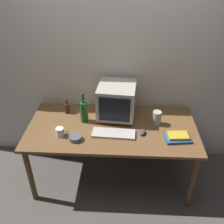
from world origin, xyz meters
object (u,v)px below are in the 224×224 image
(computer_mouse, at_px, (142,132))
(bottle_tall, at_px, (84,111))
(book_stack, at_px, (178,137))
(mug, at_px, (60,132))
(metal_canister, at_px, (157,118))
(keyboard, at_px, (114,134))
(crt_monitor, at_px, (117,101))
(bottle_short, at_px, (67,108))
(cd_spindle, at_px, (75,138))

(computer_mouse, height_order, bottle_tall, bottle_tall)
(book_stack, height_order, mug, mug)
(book_stack, bearing_deg, metal_canister, 126.69)
(keyboard, height_order, mug, mug)
(crt_monitor, bearing_deg, bottle_short, 175.65)
(keyboard, bearing_deg, metal_canister, 27.61)
(crt_monitor, height_order, book_stack, crt_monitor)
(crt_monitor, height_order, keyboard, crt_monitor)
(crt_monitor, xyz_separation_m, bottle_tall, (-0.33, -0.11, -0.07))
(keyboard, height_order, bottle_tall, bottle_tall)
(mug, bearing_deg, cd_spindle, -19.81)
(crt_monitor, bearing_deg, mug, -144.96)
(bottle_tall, height_order, cd_spindle, bottle_tall)
(keyboard, distance_m, mug, 0.52)
(crt_monitor, distance_m, mug, 0.67)
(crt_monitor, distance_m, bottle_short, 0.57)
(computer_mouse, relative_size, cd_spindle, 0.83)
(mug, bearing_deg, crt_monitor, 35.04)
(keyboard, relative_size, mug, 3.50)
(mug, bearing_deg, bottle_tall, 52.65)
(book_stack, relative_size, cd_spindle, 2.13)
(book_stack, bearing_deg, crt_monitor, 148.35)
(bottle_tall, relative_size, mug, 2.81)
(bottle_tall, height_order, metal_canister, bottle_tall)
(bottle_short, distance_m, metal_canister, 0.98)
(computer_mouse, height_order, cd_spindle, cd_spindle)
(metal_canister, bearing_deg, crt_monitor, 163.24)
(cd_spindle, xyz_separation_m, metal_canister, (0.80, 0.30, 0.05))
(crt_monitor, relative_size, bottle_short, 2.43)
(bottle_tall, relative_size, bottle_short, 1.97)
(book_stack, bearing_deg, keyboard, 176.06)
(bottle_short, relative_size, metal_canister, 1.14)
(crt_monitor, bearing_deg, keyboard, -92.82)
(bottle_tall, xyz_separation_m, mug, (-0.20, -0.26, -0.08))
(mug, bearing_deg, bottle_short, 92.35)
(computer_mouse, relative_size, book_stack, 0.39)
(crt_monitor, distance_m, cd_spindle, 0.60)
(book_stack, distance_m, metal_canister, 0.31)
(metal_canister, bearing_deg, keyboard, -155.13)
(bottle_short, bearing_deg, cd_spindle, -69.96)
(book_stack, bearing_deg, computer_mouse, 167.79)
(bottle_short, xyz_separation_m, metal_canister, (0.97, -0.17, 0.01))
(computer_mouse, relative_size, mug, 0.83)
(bottle_short, height_order, book_stack, bottle_short)
(bottle_tall, bearing_deg, computer_mouse, -17.08)
(keyboard, distance_m, cd_spindle, 0.38)
(cd_spindle, bearing_deg, crt_monitor, 48.65)
(crt_monitor, distance_m, computer_mouse, 0.44)
(computer_mouse, xyz_separation_m, metal_canister, (0.15, 0.17, 0.06))
(bottle_tall, height_order, mug, bottle_tall)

